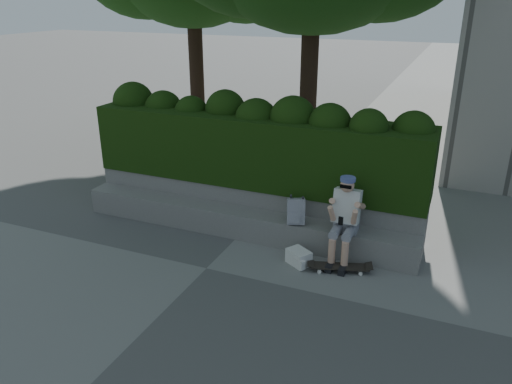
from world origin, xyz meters
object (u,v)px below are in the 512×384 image
at_px(person, 345,216).
at_px(backpack_plaid, 296,211).
at_px(skateboard, 340,267).
at_px(backpack_ground, 299,257).

height_order(person, backpack_plaid, person).
distance_m(skateboard, backpack_ground, 0.64).
height_order(skateboard, backpack_plaid, backpack_plaid).
distance_m(person, backpack_ground, 0.95).
bearing_deg(skateboard, backpack_ground, 165.48).
bearing_deg(skateboard, person, 79.94).
xyz_separation_m(person, backpack_ground, (-0.59, -0.39, -0.64)).
relative_size(skateboard, backpack_ground, 2.48).
relative_size(person, skateboard, 1.54).
relative_size(person, backpack_plaid, 3.31).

